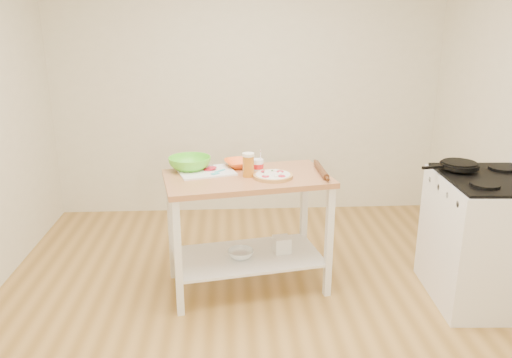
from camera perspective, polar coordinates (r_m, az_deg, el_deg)
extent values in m
cube|color=#B68843|center=(3.53, 0.62, -16.71)|extent=(4.00, 4.50, 0.02)
cube|color=beige|center=(5.21, -1.00, 10.63)|extent=(4.00, 0.02, 2.70)
cube|color=#B17448|center=(3.65, -1.03, 0.05)|extent=(1.29, 0.86, 0.04)
cube|color=white|center=(3.89, -0.98, -8.84)|extent=(1.20, 0.78, 0.02)
cube|color=white|center=(3.49, -8.89, -9.03)|extent=(0.06, 0.06, 0.86)
cube|color=white|center=(3.99, -9.65, -5.52)|extent=(0.06, 0.06, 0.86)
cube|color=white|center=(3.72, 8.33, -7.22)|extent=(0.06, 0.06, 0.86)
cube|color=white|center=(4.20, 5.49, -4.16)|extent=(0.06, 0.06, 0.86)
cube|color=white|center=(4.01, 24.63, -6.40)|extent=(0.73, 0.84, 0.92)
cube|color=black|center=(3.86, 25.51, 0.02)|extent=(0.69, 0.80, 0.02)
cylinder|color=black|center=(3.93, 22.21, 1.45)|extent=(0.28, 0.28, 0.03)
cube|color=black|center=(3.82, 19.59, 1.27)|extent=(0.17, 0.05, 0.02)
cylinder|color=tan|center=(3.60, 1.94, 0.27)|extent=(0.29, 0.29, 0.02)
cylinder|color=tan|center=(3.60, 1.94, 0.46)|extent=(0.29, 0.29, 0.01)
cylinder|color=white|center=(3.60, 1.94, 0.47)|extent=(0.25, 0.25, 0.01)
cylinder|color=red|center=(3.66, 2.78, 0.85)|extent=(0.05, 0.05, 0.01)
cylinder|color=red|center=(3.65, 0.97, 0.83)|extent=(0.05, 0.05, 0.01)
cylinder|color=red|center=(3.54, 1.09, 0.29)|extent=(0.05, 0.05, 0.01)
cylinder|color=red|center=(3.55, 2.95, 0.32)|extent=(0.05, 0.05, 0.01)
sphere|color=white|center=(3.67, 2.26, 0.90)|extent=(0.03, 0.03, 0.03)
sphere|color=white|center=(3.63, 1.19, 0.73)|extent=(0.03, 0.03, 0.03)
sphere|color=white|center=(3.56, 1.11, 0.39)|extent=(0.03, 0.03, 0.03)
sphere|color=white|center=(3.54, 2.31, 0.29)|extent=(0.03, 0.03, 0.03)
sphere|color=white|center=(3.60, 2.79, 0.58)|extent=(0.03, 0.03, 0.03)
plane|color=#195B17|center=(3.63, 2.71, 0.77)|extent=(0.03, 0.03, 0.00)
plane|color=#195B17|center=(3.67, 1.85, 0.98)|extent=(0.02, 0.02, 0.00)
plane|color=#195B17|center=(3.63, 0.85, 0.79)|extent=(0.03, 0.03, 0.00)
plane|color=#195B17|center=(3.56, 1.03, 0.45)|extent=(0.03, 0.03, 0.00)
cube|color=white|center=(3.74, -5.69, 0.83)|extent=(0.47, 0.40, 0.01)
cube|color=#F4EACC|center=(3.78, -7.73, 1.19)|extent=(0.03, 0.03, 0.02)
cube|color=#F4EACC|center=(3.79, -7.21, 1.25)|extent=(0.03, 0.03, 0.02)
cube|color=#F4EACC|center=(3.79, -6.69, 1.30)|extent=(0.03, 0.03, 0.02)
cube|color=#F4EACC|center=(3.81, -7.84, 1.33)|extent=(0.03, 0.03, 0.02)
cube|color=#F4EACC|center=(3.82, -7.32, 1.38)|extent=(0.03, 0.03, 0.02)
cube|color=#F4EACC|center=(3.83, -6.81, 1.44)|extent=(0.03, 0.03, 0.02)
cylinder|color=red|center=(3.76, -5.48, 1.08)|extent=(0.07, 0.07, 0.01)
cylinder|color=red|center=(3.77, -5.26, 1.19)|extent=(0.07, 0.07, 0.01)
cylinder|color=red|center=(3.77, -5.04, 1.30)|extent=(0.07, 0.07, 0.01)
cube|color=#47C9CC|center=(3.66, -4.69, 0.61)|extent=(0.07, 0.07, 0.01)
cylinder|color=#47C9CC|center=(3.72, -4.14, 0.95)|extent=(0.08, 0.08, 0.01)
cube|color=silver|center=(3.86, -6.24, 1.44)|extent=(0.18, 0.04, 0.00)
cube|color=black|center=(3.84, -8.17, 1.36)|extent=(0.10, 0.03, 0.01)
imported|color=orange|center=(3.86, -1.87, 1.79)|extent=(0.29, 0.29, 0.06)
imported|color=#61DD2F|center=(3.82, -7.57, 1.77)|extent=(0.42, 0.42, 0.10)
cylinder|color=#C0701C|center=(3.61, -0.88, 1.46)|extent=(0.08, 0.08, 0.15)
cylinder|color=white|center=(3.59, -0.89, 2.80)|extent=(0.09, 0.09, 0.02)
cylinder|color=white|center=(3.72, 0.21, 1.51)|extent=(0.08, 0.08, 0.10)
cylinder|color=red|center=(3.72, 0.21, 1.51)|extent=(0.09, 0.09, 0.04)
cylinder|color=silver|center=(3.70, 0.52, 2.69)|extent=(0.01, 0.05, 0.10)
cylinder|color=#542B13|center=(3.75, 7.45, 1.03)|extent=(0.05, 0.38, 0.04)
imported|color=silver|center=(3.83, -1.76, -8.56)|extent=(0.21, 0.21, 0.06)
cube|color=white|center=(3.92, 2.96, -7.48)|extent=(0.14, 0.14, 0.12)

